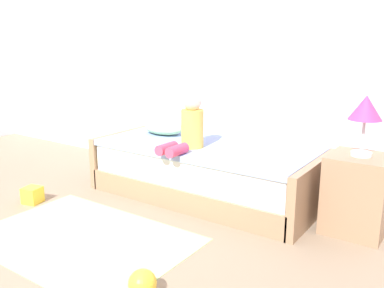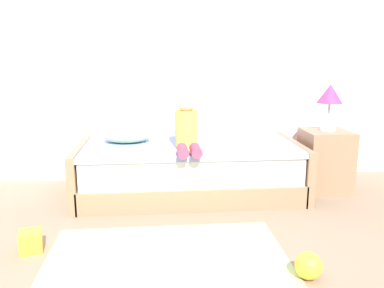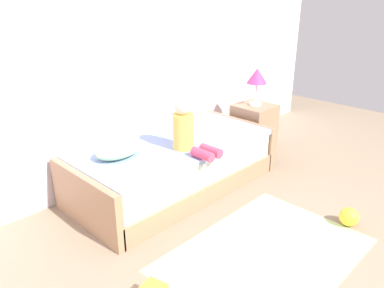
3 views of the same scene
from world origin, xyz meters
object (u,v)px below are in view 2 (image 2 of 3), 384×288
table_lamp (330,96)px  toy_ball (309,266)px  pillow (127,136)px  toy_block (31,241)px  child_figure (187,126)px  bed (190,169)px  nightstand (325,160)px

table_lamp → toy_ball: size_ratio=2.72×
pillow → toy_block: bearing=-117.1°
table_lamp → toy_block: (-2.54, -1.07, -0.86)m
table_lamp → toy_block: table_lamp is taller
child_figure → pillow: (-0.55, 0.33, -0.14)m
bed → nightstand: nightstand is taller
bed → toy_ball: bearing=-69.9°
toy_ball → toy_block: toy_ball is taller
toy_block → pillow: bearing=62.9°
nightstand → table_lamp: bearing=135.0°
bed → pillow: 0.68m
toy_ball → toy_block: size_ratio=1.13×
table_lamp → toy_ball: (-0.77, -1.58, -0.85)m
nightstand → pillow: size_ratio=1.36×
bed → pillow: size_ratio=4.80×
bed → child_figure: (-0.04, -0.23, 0.46)m
child_figure → toy_block: size_ratio=3.49×
toy_block → child_figure: bearing=36.3°
table_lamp → pillow: 1.98m
table_lamp → child_figure: (-1.39, -0.23, -0.23)m
table_lamp → child_figure: size_ratio=0.88×
pillow → toy_ball: pillow is taller
nightstand → table_lamp: 0.64m
bed → toy_block: bed is taller
nightstand → pillow: 1.96m
bed → pillow: bearing=170.4°
toy_ball → child_figure: bearing=114.8°
bed → nightstand: bearing=-0.0°
table_lamp → pillow: size_ratio=1.02×
bed → toy_block: size_ratio=14.42×
nightstand → pillow: pillow is taller
child_figure → pillow: bearing=149.0°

